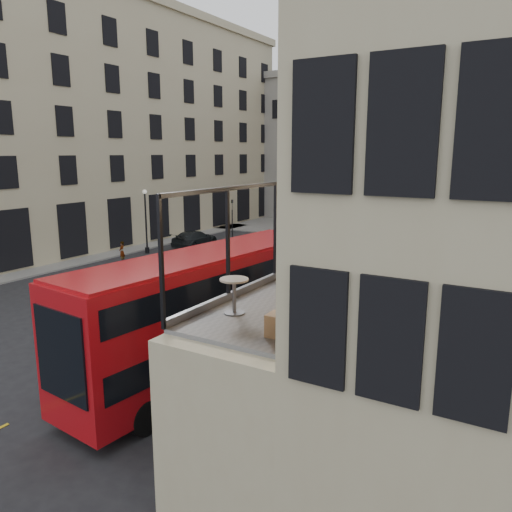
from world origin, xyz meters
The scene contains 31 objects.
ground centered at (0.00, 0.00, 0.00)m, with size 140.00×140.00×0.00m, color black.
host_building_main centered at (9.95, 0.00, 7.79)m, with size 7.26×11.40×15.10m.
host_frontage centered at (6.50, 0.00, 2.25)m, with size 3.00×11.00×4.50m, color #BBB08C.
cafe_floor centered at (6.50, 0.00, 4.55)m, with size 3.00×10.00×0.10m, color slate.
building_left centered at (-26.96, 20.00, 11.38)m, with size 14.60×50.60×22.00m.
gateway centered at (-5.00, 47.99, 9.39)m, with size 35.00×10.60×18.00m.
pavement_far centered at (-6.00, 38.00, 0.06)m, with size 40.00×12.00×0.12m, color slate.
pavement_left centered at (-22.00, 12.00, 0.06)m, with size 8.00×48.00×0.12m, color slate.
traffic_light_near centered at (-1.00, 12.00, 2.42)m, with size 0.16×0.20×3.80m.
traffic_light_far centered at (-15.00, 28.00, 2.42)m, with size 0.16×0.20×3.80m.
street_lamp_a centered at (-17.00, 18.00, 2.39)m, with size 0.36×0.36×5.33m.
street_lamp_b centered at (-6.00, 34.00, 2.39)m, with size 0.36×0.36×5.33m.
bus_near centered at (1.29, 1.57, 2.68)m, with size 3.93×12.18×4.78m.
bus_far centered at (-7.08, 35.48, 2.38)m, with size 2.70×10.69×4.24m.
car_a centered at (-4.46, 21.51, 0.72)m, with size 1.69×4.20×1.43m, color #A0A2A9.
car_b centered at (0.51, 24.39, 0.76)m, with size 1.60×4.59×1.51m, color #9B1209.
car_c centered at (-15.32, 22.34, 0.74)m, with size 2.07×5.09×1.48m, color black.
bicycle centered at (-2.01, 8.72, 0.52)m, with size 0.69×1.97×1.04m, color gray.
cyclist centered at (-0.33, 8.69, 0.80)m, with size 0.58×0.38×1.60m, color #C4DF17.
pedestrian_a centered at (-12.43, 33.12, 0.94)m, with size 0.91×0.71×1.87m, color gray.
pedestrian_b centered at (-9.35, 32.88, 0.77)m, with size 1.00×0.57×1.54m, color gray.
pedestrian_c centered at (-5.23, 40.00, 0.82)m, with size 0.96×0.40×1.63m, color gray.
pedestrian_d centered at (3.12, 33.53, 0.87)m, with size 0.85×0.55×1.74m, color gray.
pedestrian_e centered at (-16.27, 14.43, 0.81)m, with size 0.59×0.39×1.62m, color gray.
cafe_table_near centered at (5.73, -3.34, 5.16)m, with size 0.68×0.68×0.85m.
cafe_table_mid centered at (5.92, -0.85, 5.13)m, with size 0.64×0.64×0.80m.
cafe_table_far centered at (5.61, 3.39, 5.14)m, with size 0.65×0.65×0.82m.
cafe_chair_a centered at (7.33, -4.11, 4.87)m, with size 0.46×0.46×0.89m.
cafe_chair_b centered at (7.48, -0.22, 4.88)m, with size 0.48×0.48×0.91m.
cafe_chair_c centered at (7.67, 1.19, 4.87)m, with size 0.52×0.52×0.89m.
cafe_chair_d centered at (7.58, 2.82, 4.89)m, with size 0.56×0.56×0.97m.
Camera 1 is at (11.90, -12.74, 8.32)m, focal length 35.00 mm.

